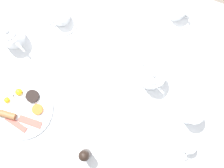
# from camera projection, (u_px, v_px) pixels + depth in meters

# --- Properties ---
(ground_plane) EXTENTS (8.00, 8.00, 0.00)m
(ground_plane) POSITION_uv_depth(u_px,v_px,m) (112.00, 97.00, 2.05)
(ground_plane) COLOR #70665B
(table) EXTENTS (1.01, 1.22, 0.71)m
(table) POSITION_uv_depth(u_px,v_px,m) (112.00, 86.00, 1.41)
(table) COLOR silver
(table) RESTS_ON ground_plane
(breakfast_plate) EXTENTS (0.27, 0.27, 0.04)m
(breakfast_plate) POSITION_uv_depth(u_px,v_px,m) (21.00, 108.00, 1.32)
(breakfast_plate) COLOR white
(breakfast_plate) RESTS_ON table
(teapot_near) EXTENTS (0.13, 0.15, 0.12)m
(teapot_near) POSITION_uv_depth(u_px,v_px,m) (152.00, 77.00, 1.30)
(teapot_near) COLOR white
(teapot_near) RESTS_ON table
(teapot_far) EXTENTS (0.11, 0.17, 0.12)m
(teapot_far) POSITION_uv_depth(u_px,v_px,m) (11.00, 35.00, 1.32)
(teapot_far) COLOR white
(teapot_far) RESTS_ON table
(teacup_with_saucer_left) EXTENTS (0.16, 0.16, 0.07)m
(teacup_with_saucer_left) POSITION_uv_depth(u_px,v_px,m) (60.00, 17.00, 1.35)
(teacup_with_saucer_left) COLOR white
(teacup_with_saucer_left) RESTS_ON table
(teacup_with_saucer_right) EXTENTS (0.16, 0.16, 0.07)m
(teacup_with_saucer_right) POSITION_uv_depth(u_px,v_px,m) (176.00, 11.00, 1.36)
(teacup_with_saucer_right) COLOR white
(teacup_with_saucer_right) RESTS_ON table
(water_glass_short) EXTENTS (0.08, 0.08, 0.09)m
(water_glass_short) POSITION_uv_depth(u_px,v_px,m) (191.00, 114.00, 1.28)
(water_glass_short) COLOR white
(water_glass_short) RESTS_ON table
(creamer_jug) EXTENTS (0.08, 0.06, 0.06)m
(creamer_jug) POSITION_uv_depth(u_px,v_px,m) (188.00, 147.00, 1.28)
(creamer_jug) COLOR white
(creamer_jug) RESTS_ON table
(salt_grinder) EXTENTS (0.05, 0.05, 0.11)m
(salt_grinder) POSITION_uv_depth(u_px,v_px,m) (85.00, 155.00, 1.25)
(salt_grinder) COLOR black
(salt_grinder) RESTS_ON table
(napkin_folded) EXTENTS (0.16, 0.12, 0.01)m
(napkin_folded) POSITION_uv_depth(u_px,v_px,m) (114.00, 117.00, 1.33)
(napkin_folded) COLOR white
(napkin_folded) RESTS_ON table
(fork_by_plate) EXTENTS (0.07, 0.18, 0.00)m
(fork_by_plate) POSITION_uv_depth(u_px,v_px,m) (127.00, 9.00, 1.39)
(fork_by_plate) COLOR silver
(fork_by_plate) RESTS_ON table
(knife_by_plate) EXTENTS (0.21, 0.05, 0.00)m
(knife_by_plate) POSITION_uv_depth(u_px,v_px,m) (72.00, 71.00, 1.35)
(knife_by_plate) COLOR silver
(knife_by_plate) RESTS_ON table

